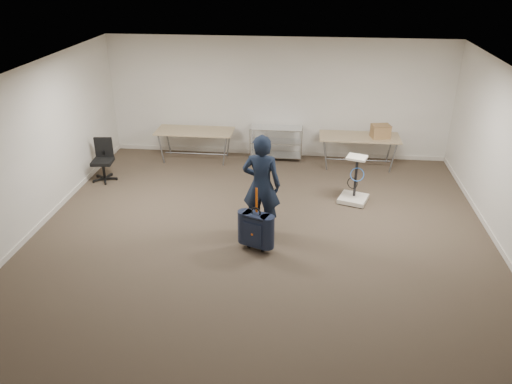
# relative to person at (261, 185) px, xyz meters

# --- Properties ---
(ground) EXTENTS (9.00, 9.00, 0.00)m
(ground) POSITION_rel_person_xyz_m (0.01, -0.71, -0.91)
(ground) COLOR #3E3226
(ground) RESTS_ON ground
(room_shell) EXTENTS (8.00, 9.00, 9.00)m
(room_shell) POSITION_rel_person_xyz_m (0.01, 0.67, -0.86)
(room_shell) COLOR silver
(room_shell) RESTS_ON ground
(folding_table_left) EXTENTS (1.80, 0.75, 0.73)m
(folding_table_left) POSITION_rel_person_xyz_m (-1.89, 3.24, -0.23)
(folding_table_left) COLOR tan
(folding_table_left) RESTS_ON ground
(folding_table_right) EXTENTS (1.80, 0.75, 0.73)m
(folding_table_right) POSITION_rel_person_xyz_m (1.91, 3.24, -0.23)
(folding_table_right) COLOR tan
(folding_table_right) RESTS_ON ground
(wire_shelf) EXTENTS (1.22, 0.47, 0.80)m
(wire_shelf) POSITION_rel_person_xyz_m (0.01, 3.49, -0.46)
(wire_shelf) COLOR silver
(wire_shelf) RESTS_ON ground
(person) EXTENTS (0.69, 0.49, 1.81)m
(person) POSITION_rel_person_xyz_m (0.00, 0.00, 0.00)
(person) COLOR black
(person) RESTS_ON ground
(suitcase) EXTENTS (0.47, 0.37, 1.13)m
(suitcase) POSITION_rel_person_xyz_m (-0.03, -0.61, -0.52)
(suitcase) COLOR #161C32
(suitcase) RESTS_ON ground
(office_chair) EXTENTS (0.55, 0.55, 0.91)m
(office_chair) POSITION_rel_person_xyz_m (-3.61, 1.89, -0.63)
(office_chair) COLOR black
(office_chair) RESTS_ON ground
(equipment_cart) EXTENTS (0.66, 0.66, 0.96)m
(equipment_cart) POSITION_rel_person_xyz_m (1.70, 1.37, -0.65)
(equipment_cart) COLOR beige
(equipment_cart) RESTS_ON ground
(cardboard_box) EXTENTS (0.45, 0.37, 0.30)m
(cardboard_box) POSITION_rel_person_xyz_m (2.36, 3.19, -0.03)
(cardboard_box) COLOR olive
(cardboard_box) RESTS_ON folding_table_right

